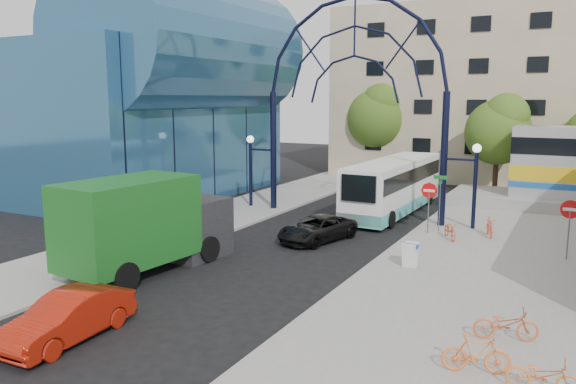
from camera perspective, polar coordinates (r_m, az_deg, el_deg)
The scene contains 21 objects.
ground at distance 19.89m, azimuth -8.71°, elevation -10.16°, with size 120.00×120.00×0.00m, color black.
sidewalk_east at distance 20.37m, azimuth 17.32°, elevation -9.84°, with size 8.00×56.00×0.12m, color gray.
plaza_west at distance 28.27m, azimuth -12.12°, elevation -4.20°, with size 5.00×50.00×0.12m, color gray.
gateway_arch at distance 31.16m, azimuth 6.73°, elevation 12.95°, with size 13.64×0.44×12.10m.
stop_sign at distance 28.14m, azimuth 14.13°, elevation -0.32°, with size 0.80×0.07×2.50m.
do_not_enter_sign at distance 25.43m, azimuth 26.72°, elevation -2.13°, with size 0.76×0.07×2.48m.
street_name_sign at distance 28.61m, azimuth 15.21°, elevation 0.07°, with size 0.70×0.70×2.80m.
sandwich_board at distance 22.51m, azimuth 12.31°, elevation -5.95°, with size 0.55×0.61×0.99m.
transit_hall at distance 40.06m, azimuth -13.93°, elevation 9.30°, with size 16.50×18.00×14.50m.
apartment_block at distance 50.81m, azimuth 17.53°, elevation 9.48°, with size 20.00×12.10×14.00m.
tree_north_a at distance 41.29m, azimuth 20.73°, elevation 6.06°, with size 4.48×4.48×7.00m.
tree_north_b at distance 47.42m, azimuth 9.24°, elevation 7.72°, with size 5.12×5.12×8.00m.
city_bus at distance 33.50m, azimuth 10.72°, elevation 0.69°, with size 2.82×11.28×3.08m.
green_truck at distance 22.50m, azimuth -14.05°, elevation -3.14°, with size 3.34×7.51×3.69m.
black_suv at distance 26.47m, azimuth 2.97°, elevation -3.74°, with size 1.97×4.27×1.19m, color black.
red_sedan at distance 17.05m, azimuth -21.43°, elevation -11.76°, with size 1.41×4.04×1.33m, color #A6190A.
bike_near_a at distance 27.47m, azimuth 16.15°, elevation -3.73°, with size 0.56×1.61×0.85m, color #DB562B.
bike_near_b at distance 28.52m, azimuth 19.80°, elevation -3.37°, with size 0.43×1.52×0.91m, color #EA4A2E.
bike_far_a at distance 16.81m, azimuth 21.25°, elevation -12.40°, with size 0.60×1.72×0.90m, color #D9592B.
bike_far_b at distance 14.72m, azimuth 18.58°, elevation -15.31°, with size 0.46×1.62×0.97m, color orange.
bike_far_c at distance 14.41m, azimuth 24.51°, elevation -16.57°, with size 0.55×1.57×0.82m, color orange.
Camera 1 is at (11.25, -14.99, 6.67)m, focal length 35.00 mm.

